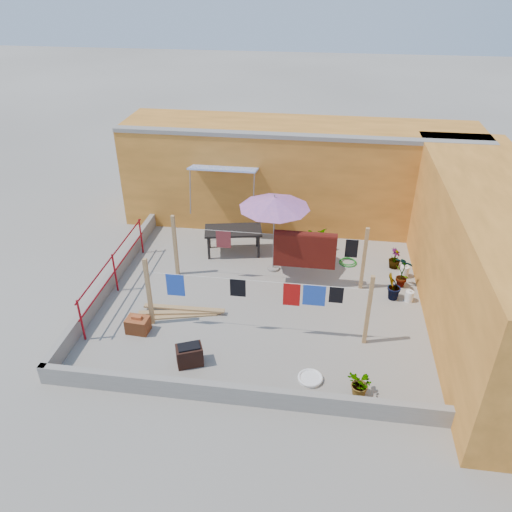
% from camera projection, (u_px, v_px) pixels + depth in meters
% --- Properties ---
extents(ground, '(80.00, 80.00, 0.00)m').
position_uv_depth(ground, '(263.00, 298.00, 12.89)').
color(ground, '#9E998E').
rests_on(ground, ground).
extents(wall_back, '(11.00, 3.27, 3.21)m').
position_uv_depth(wall_back, '(298.00, 174.00, 16.00)').
color(wall_back, orange).
rests_on(wall_back, ground).
extents(wall_right, '(2.40, 9.00, 3.20)m').
position_uv_depth(wall_right, '(488.00, 260.00, 11.44)').
color(wall_right, orange).
rests_on(wall_right, ground).
extents(parapet_front, '(8.30, 0.16, 0.44)m').
position_uv_depth(parapet_front, '(240.00, 394.00, 9.73)').
color(parapet_front, gray).
rests_on(parapet_front, ground).
extents(parapet_left, '(0.16, 7.30, 0.44)m').
position_uv_depth(parapet_left, '(111.00, 278.00, 13.27)').
color(parapet_left, gray).
rests_on(parapet_left, ground).
extents(red_railing, '(0.05, 4.20, 1.10)m').
position_uv_depth(red_railing, '(114.00, 267.00, 12.81)').
color(red_railing, maroon).
rests_on(red_railing, ground).
extents(clothesline_rig, '(5.09, 2.35, 1.80)m').
position_uv_depth(clothesline_rig, '(297.00, 255.00, 12.72)').
color(clothesline_rig, tan).
rests_on(clothesline_rig, ground).
extents(patio_umbrella, '(2.45, 2.45, 2.28)m').
position_uv_depth(patio_umbrella, '(275.00, 203.00, 13.04)').
color(patio_umbrella, gray).
rests_on(patio_umbrella, ground).
extents(outdoor_table, '(1.78, 1.14, 0.77)m').
position_uv_depth(outdoor_table, '(233.00, 232.00, 14.53)').
color(outdoor_table, black).
rests_on(outdoor_table, ground).
extents(brick_stack, '(0.54, 0.41, 0.45)m').
position_uv_depth(brick_stack, '(138.00, 325.00, 11.63)').
color(brick_stack, '#9B4B23').
rests_on(brick_stack, ground).
extents(lumber_pile, '(2.17, 0.68, 0.13)m').
position_uv_depth(lumber_pile, '(180.00, 312.00, 12.25)').
color(lumber_pile, tan).
rests_on(lumber_pile, ground).
extents(brazier, '(0.65, 0.55, 0.50)m').
position_uv_depth(brazier, '(190.00, 355.00, 10.67)').
color(brazier, black).
rests_on(brazier, ground).
extents(white_basin, '(0.53, 0.53, 0.09)m').
position_uv_depth(white_basin, '(310.00, 378.00, 10.35)').
color(white_basin, white).
rests_on(white_basin, ground).
extents(water_jug_a, '(0.21, 0.21, 0.33)m').
position_uv_depth(water_jug_a, '(409.00, 296.00, 12.69)').
color(water_jug_a, white).
rests_on(water_jug_a, ground).
extents(water_jug_b, '(0.24, 0.24, 0.38)m').
position_uv_depth(water_jug_b, '(404.00, 272.00, 13.66)').
color(water_jug_b, white).
rests_on(water_jug_b, ground).
extents(green_hose, '(0.51, 0.51, 0.08)m').
position_uv_depth(green_hose, '(348.00, 262.00, 14.35)').
color(green_hose, '#1B7C23').
rests_on(green_hose, ground).
extents(plant_back_a, '(0.89, 0.88, 0.74)m').
position_uv_depth(plant_back_a, '(314.00, 239.00, 14.85)').
color(plant_back_a, '#175117').
rests_on(plant_back_a, ground).
extents(plant_back_b, '(0.44, 0.44, 0.59)m').
position_uv_depth(plant_back_b, '(395.00, 259.00, 14.00)').
color(plant_back_b, '#175117').
rests_on(plant_back_b, ground).
extents(plant_right_a, '(0.59, 0.55, 0.92)m').
position_uv_depth(plant_right_a, '(403.00, 272.00, 13.11)').
color(plant_right_a, '#175117').
rests_on(plant_right_a, ground).
extents(plant_right_b, '(0.54, 0.54, 0.77)m').
position_uv_depth(plant_right_b, '(393.00, 287.00, 12.64)').
color(plant_right_b, '#175117').
rests_on(plant_right_b, ground).
extents(plant_right_c, '(0.66, 0.68, 0.58)m').
position_uv_depth(plant_right_c, '(361.00, 384.00, 9.87)').
color(plant_right_c, '#175117').
rests_on(plant_right_c, ground).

